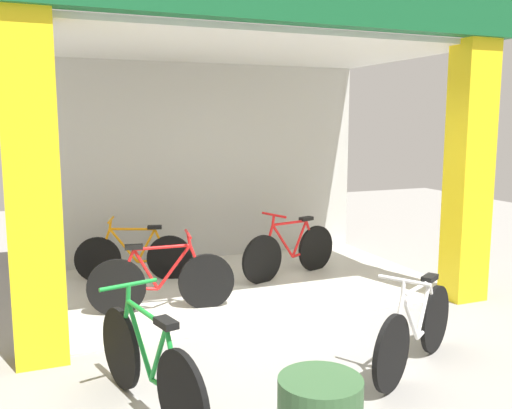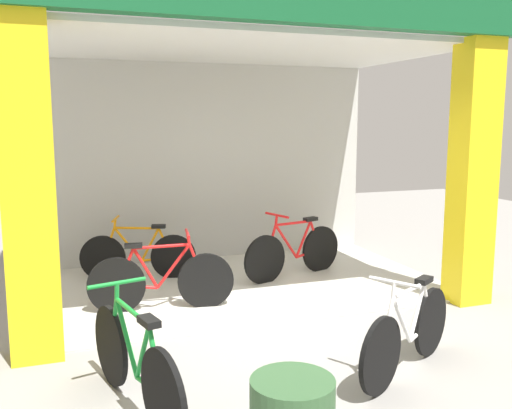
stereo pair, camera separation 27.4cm
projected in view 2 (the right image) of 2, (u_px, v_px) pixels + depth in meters
The scene contains 7 objects.
ground_plane at pixel (281, 325), 5.75m from camera, with size 18.17×18.17×0.00m, color gray.
shop_facade at pixel (234, 133), 6.93m from camera, with size 5.28×3.36×3.59m.
bicycle_inside_0 at pixel (161, 280), 6.13m from camera, with size 1.59×0.44×0.88m.
bicycle_inside_1 at pixel (294, 251), 7.45m from camera, with size 1.56×0.58×0.90m.
bicycle_inside_2 at pixel (139, 255), 7.35m from camera, with size 1.47×0.51×0.84m.
bicycle_parked_0 at pixel (408, 333), 4.62m from camera, with size 1.37×0.83×0.86m.
bicycle_parked_1 at pixel (134, 364), 4.00m from camera, with size 0.51×1.59×0.90m.
Camera 2 is at (-2.08, -5.09, 2.09)m, focal length 39.21 mm.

